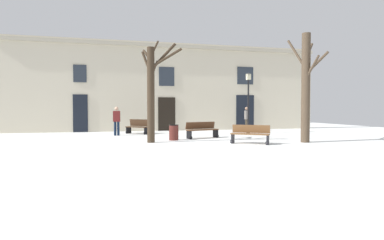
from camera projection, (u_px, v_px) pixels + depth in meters
The scene contains 11 objects.
ground_plane at pixel (202, 144), 14.15m from camera, with size 36.14×36.14×0.00m, color white.
building_facade at pixel (168, 86), 22.69m from camera, with size 22.59×0.60×6.16m.
tree_right_of_center at pixel (152, 88), 14.59m from camera, with size 1.76×1.81×4.82m.
tree_center at pixel (306, 85), 14.62m from camera, with size 1.14×2.05×4.95m.
streetlamp at pixel (248, 96), 19.83m from camera, with size 0.30×0.30×3.74m.
litter_bin at pixel (174, 132), 15.67m from camera, with size 0.48×0.48×0.76m.
bench_by_litter_bin at pixel (202, 130), 16.83m from camera, with size 1.87×1.04×0.85m.
bench_far_corner at pixel (138, 127), 19.76m from camera, with size 1.46×1.44×0.89m.
bench_near_center_tree at pixel (250, 134), 14.05m from camera, with size 1.59×1.34×0.83m.
person_crossing_plaza at pixel (247, 118), 22.52m from camera, with size 0.27×0.41×1.66m.
person_near_bench at pixel (117, 120), 18.46m from camera, with size 0.41×0.29×1.66m.
Camera 1 is at (-3.79, -13.60, 1.52)m, focal length 30.17 mm.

